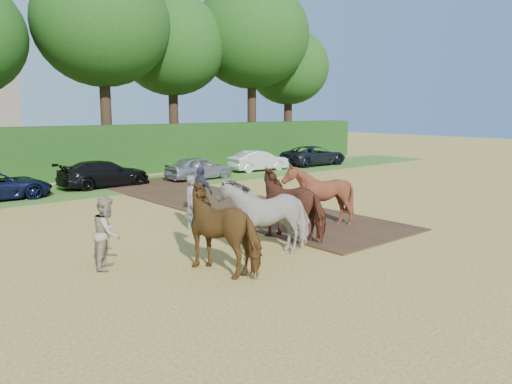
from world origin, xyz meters
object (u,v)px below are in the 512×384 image
object	(u,v)px
spectator_far	(201,192)
plough_team	(278,209)
spectator_near	(107,233)
parked_cars	(128,173)

from	to	relation	value
spectator_far	plough_team	world-z (taller)	plough_team
spectator_near	plough_team	size ratio (longest dim) A/B	0.25
spectator_near	plough_team	world-z (taller)	plough_team
parked_cars	spectator_far	bearing A→B (deg)	-99.37
plough_team	spectator_near	bearing A→B (deg)	167.12
plough_team	parked_cars	xyz separation A→B (m)	(1.92, 13.42, -0.38)
spectator_far	parked_cars	distance (m)	8.93
spectator_far	plough_team	bearing A→B (deg)	163.61
spectator_near	spectator_far	size ratio (longest dim) A/B	0.98
spectator_near	parked_cars	bearing A→B (deg)	10.62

